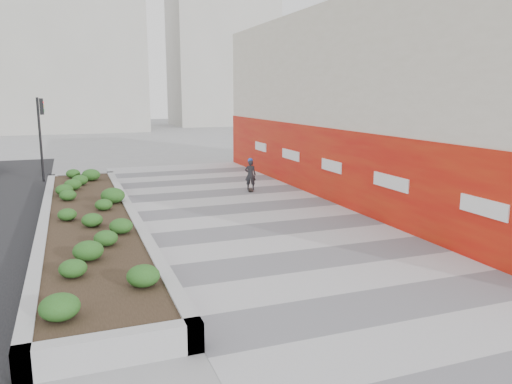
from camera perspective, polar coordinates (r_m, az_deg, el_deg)
ground at (r=12.15m, az=10.45°, el=-10.10°), size 160.00×160.00×0.00m
walkway at (r=14.65m, az=4.40°, el=-6.20°), size 8.00×36.00×0.01m
building at (r=22.68m, az=14.41°, el=9.83°), size 6.04×24.08×8.00m
planter at (r=17.13m, az=-18.52°, el=-2.75°), size 3.00×18.00×0.90m
traffic_signal_near at (r=27.24m, az=-23.37°, el=6.87°), size 0.33×0.28×4.20m
distant_bldg_north_l at (r=64.92m, az=-20.37°, el=15.47°), size 16.00×12.00×20.00m
distant_bldg_north_r at (r=73.14m, az=-3.93°, el=17.12°), size 14.00×10.00×24.00m
manhole_cover at (r=14.86m, az=6.16°, el=-5.99°), size 0.44×0.44×0.01m
skateboarder at (r=22.61m, az=-0.64°, el=2.01°), size 0.59×0.75×1.53m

